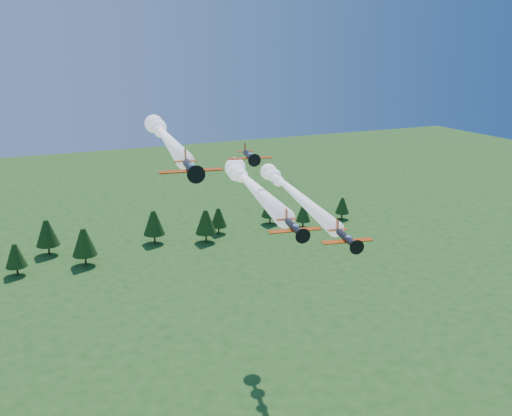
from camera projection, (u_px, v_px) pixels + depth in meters
name	position (u px, v px, depth m)	size (l,w,h in m)	color
plane_lead	(250.00, 183.00, 90.07)	(11.54, 39.89, 3.70)	black
plane_left	(165.00, 136.00, 100.70)	(12.70, 48.86, 3.70)	black
plane_right	(291.00, 190.00, 112.10)	(15.51, 52.70, 3.70)	black
plane_slot	(249.00, 156.00, 83.66)	(6.72, 7.38, 2.35)	black
treeline	(137.00, 230.00, 188.80)	(152.83, 22.42, 11.84)	#382314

